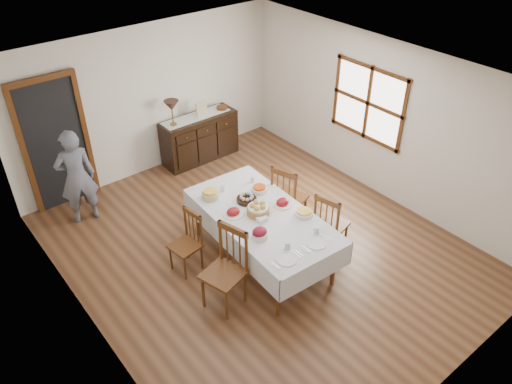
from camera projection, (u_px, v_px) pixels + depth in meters
ground at (260, 248)px, 7.35m from camera, size 6.00×6.00×0.00m
room_shell at (232, 142)px, 6.62m from camera, size 5.02×6.02×2.65m
dining_table at (262, 220)px, 6.78m from camera, size 1.30×2.36×0.79m
chair_left_near at (226, 268)px, 6.18m from camera, size 0.58×0.58×1.13m
chair_left_far at (187, 241)px, 6.77m from camera, size 0.42×0.42×0.90m
chair_right_near at (330, 223)px, 7.02m from camera, size 0.51×0.51×1.00m
chair_right_far at (288, 197)px, 7.48m from camera, size 0.57×0.57×1.09m
sideboard at (200, 138)px, 9.25m from camera, size 1.44×0.52×0.86m
person at (76, 174)px, 7.47m from camera, size 0.57×0.42×1.67m
bread_basket at (258, 210)px, 6.69m from camera, size 0.31×0.31×0.18m
egg_basket at (247, 199)px, 6.96m from camera, size 0.28×0.28×0.11m
ham_platter_a at (233, 212)px, 6.71m from camera, size 0.29×0.29×0.11m
ham_platter_b at (282, 203)px, 6.89m from camera, size 0.28×0.28×0.11m
beet_bowl at (260, 233)px, 6.29m from camera, size 0.21×0.21×0.15m
carrot_bowl at (259, 189)px, 7.16m from camera, size 0.24×0.24×0.09m
pineapple_bowl at (210, 194)px, 7.01m from camera, size 0.24×0.24×0.13m
casserole_dish at (304, 213)px, 6.70m from camera, size 0.25×0.25×0.07m
butter_dish at (262, 219)px, 6.58m from camera, size 0.14×0.10×0.07m
setting_left at (286, 255)px, 6.02m from camera, size 0.43×0.31×0.10m
setting_right at (316, 239)px, 6.27m from camera, size 0.43×0.31×0.10m
glass_far_a at (223, 188)px, 7.15m from camera, size 0.06×0.06×0.10m
glass_far_b at (253, 179)px, 7.36m from camera, size 0.07×0.07×0.09m
runner at (196, 117)px, 9.01m from camera, size 1.30×0.35×0.01m
table_lamp at (172, 106)px, 8.54m from camera, size 0.26×0.26×0.46m
picture_frame at (202, 109)px, 8.94m from camera, size 0.22×0.08×0.28m
deco_bowl at (222, 108)px, 9.25m from camera, size 0.20×0.20×0.06m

